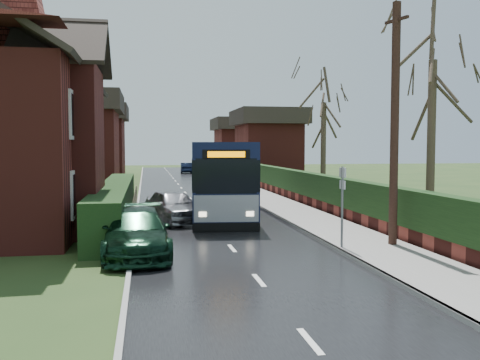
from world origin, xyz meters
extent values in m
plane|color=#36491F|center=(0.00, 0.00, 0.00)|extent=(140.00, 140.00, 0.00)
cube|color=black|center=(0.00, 10.00, 0.01)|extent=(6.00, 100.00, 0.02)
cube|color=slate|center=(4.25, 10.00, 0.07)|extent=(2.50, 100.00, 0.14)
cube|color=gray|center=(3.05, 10.00, 0.07)|extent=(0.12, 100.00, 0.14)
cube|color=gray|center=(-3.05, 10.00, 0.05)|extent=(0.12, 100.00, 0.10)
cube|color=black|center=(-3.90, 5.00, 0.80)|extent=(1.20, 16.00, 1.60)
cube|color=maroon|center=(5.80, 10.00, 0.30)|extent=(0.30, 50.00, 0.60)
cube|color=black|center=(5.80, 10.00, 1.20)|extent=(0.60, 50.00, 1.20)
cube|color=maroon|center=(-5.50, 2.00, 3.00)|extent=(2.50, 4.00, 6.00)
cube|color=brown|center=(-8.00, 9.00, 9.20)|extent=(0.90, 1.40, 2.20)
cube|color=silver|center=(-4.95, 0.00, 1.60)|extent=(0.08, 1.20, 1.60)
cube|color=black|center=(-4.92, 0.00, 1.60)|extent=(0.03, 0.95, 1.35)
cube|color=silver|center=(-4.95, 0.00, 4.20)|extent=(0.08, 1.20, 1.60)
cube|color=black|center=(-4.92, 0.00, 4.20)|extent=(0.03, 0.95, 1.35)
cube|color=silver|center=(-4.95, 4.00, 1.60)|extent=(0.08, 1.20, 1.60)
cube|color=black|center=(-4.92, 4.00, 1.60)|extent=(0.03, 0.95, 1.35)
cube|color=silver|center=(-4.95, 4.00, 4.20)|extent=(0.08, 1.20, 1.60)
cube|color=black|center=(-4.92, 4.00, 4.20)|extent=(0.03, 0.95, 1.35)
cube|color=silver|center=(-4.95, 8.00, 1.60)|extent=(0.08, 1.20, 1.60)
cube|color=black|center=(-4.92, 8.00, 1.60)|extent=(0.03, 0.95, 1.35)
cube|color=silver|center=(-4.95, 8.00, 4.20)|extent=(0.08, 1.20, 1.60)
cube|color=black|center=(-4.92, 8.00, 4.20)|extent=(0.03, 0.95, 1.35)
cube|color=silver|center=(-4.95, 10.50, 1.60)|extent=(0.08, 1.20, 1.60)
cube|color=black|center=(-4.92, 10.50, 1.60)|extent=(0.03, 0.95, 1.35)
cube|color=silver|center=(-4.95, 10.50, 4.20)|extent=(0.08, 1.20, 1.60)
cube|color=black|center=(-4.92, 10.50, 4.20)|extent=(0.03, 0.95, 1.35)
cube|color=black|center=(0.80, 6.54, 0.92)|extent=(3.50, 11.14, 1.14)
cube|color=black|center=(0.80, 6.54, 2.08)|extent=(3.52, 11.14, 1.19)
cube|color=black|center=(0.80, 6.54, 3.01)|extent=(3.50, 11.14, 0.66)
cube|color=black|center=(0.80, 6.54, 0.17)|extent=(3.50, 11.14, 0.35)
cube|color=gray|center=(0.29, 1.13, 0.90)|extent=(2.39, 0.34, 1.00)
cube|color=black|center=(0.29, 1.10, 2.09)|extent=(2.24, 0.29, 1.29)
cube|color=black|center=(0.29, 1.10, 2.89)|extent=(1.74, 0.24, 0.35)
cube|color=#FF8C00|center=(0.29, 1.06, 2.89)|extent=(1.37, 0.17, 0.22)
cube|color=black|center=(0.29, 1.12, 0.22)|extent=(2.44, 0.37, 0.30)
cube|color=#FFF2CC|center=(-0.58, 1.16, 0.70)|extent=(0.28, 0.08, 0.18)
cube|color=#FFF2CC|center=(1.16, 0.99, 0.70)|extent=(0.28, 0.08, 0.18)
cylinder|color=black|center=(-0.65, 3.15, 0.48)|extent=(0.37, 0.98, 0.96)
cylinder|color=black|center=(1.59, 2.94, 0.48)|extent=(0.37, 0.98, 0.96)
cylinder|color=black|center=(0.01, 10.13, 0.48)|extent=(0.37, 0.98, 0.96)
cylinder|color=black|center=(2.25, 9.92, 0.48)|extent=(0.37, 0.98, 0.96)
imported|color=#A2A2A7|center=(-1.50, 4.08, 0.69)|extent=(2.63, 4.35, 1.39)
imported|color=black|center=(-2.90, -2.49, 0.68)|extent=(2.02, 4.71, 1.35)
imported|color=black|center=(2.00, 43.69, 0.61)|extent=(1.41, 3.73, 1.22)
cylinder|color=slate|center=(3.20, -3.00, 1.29)|extent=(0.07, 0.07, 2.59)
cube|color=silver|center=(3.20, -3.00, 2.40)|extent=(0.07, 0.39, 0.30)
cube|color=silver|center=(3.20, -3.00, 2.03)|extent=(0.06, 0.35, 0.26)
cylinder|color=black|center=(4.95, -2.77, 3.78)|extent=(0.26, 0.26, 7.56)
cube|color=black|center=(4.95, -2.77, 7.02)|extent=(0.35, 0.96, 0.09)
cylinder|color=#3E3125|center=(7.49, -0.49, 3.12)|extent=(0.30, 0.30, 6.25)
cylinder|color=#3D3024|center=(7.27, 10.71, 2.81)|extent=(0.30, 0.30, 5.62)
cylinder|color=#352B1F|center=(-11.58, 17.44, 3.54)|extent=(0.32, 0.32, 7.07)
camera|label=1|loc=(-2.61, -18.20, 3.21)|focal=40.00mm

